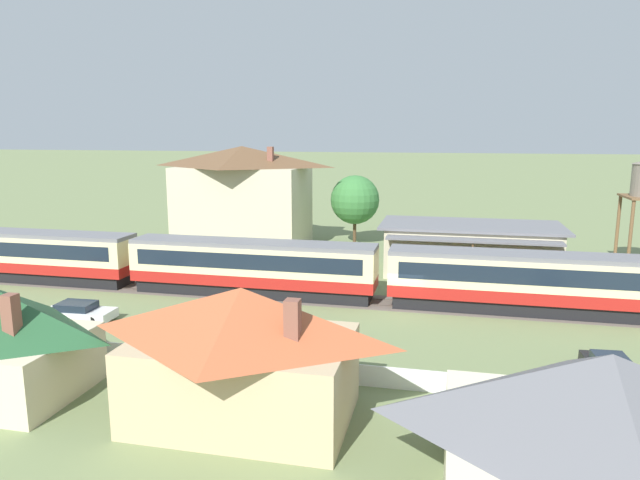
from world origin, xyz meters
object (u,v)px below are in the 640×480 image
Objects in this scene: parked_car_white at (78,312)px; station_house_brown_roof at (243,195)px; cottage_grey_roof at (606,432)px; station_building at (470,249)px; passenger_train at (387,272)px; cottage_terracotta_roof at (243,352)px; yard_tree_1 at (355,200)px; parked_car_black at (611,371)px.

station_house_brown_roof is at bearing 83.81° from parked_car_white.
parked_car_white is (-27.52, 12.77, -2.16)m from cottage_grey_roof.
station_building reaches higher than parked_car_white.
cottage_grey_roof is 30.42m from parked_car_white.
station_building reaches higher than passenger_train.
passenger_train is 7.99× the size of cottage_terracotta_roof.
station_house_brown_roof is 11.74m from yard_tree_1.
cottage_grey_roof reaches higher than parked_car_black.
station_house_brown_roof is 1.36× the size of cottage_grey_roof.
yard_tree_1 is (-14.51, 41.30, 2.04)m from cottage_grey_roof.
parked_car_white is at bearing -156.55° from passenger_train.
passenger_train is at bearing 44.40° from parked_car_black.
cottage_terracotta_roof reaches higher than cottage_grey_roof.
cottage_grey_roof is (8.94, -20.84, 0.52)m from passenger_train.
parked_car_black is at bearing -42.00° from passenger_train.
parked_car_white is at bearing 155.11° from cottage_grey_roof.
cottage_terracotta_roof is at bearing 165.90° from cottage_grey_roof.
parked_car_black is (28.80, -28.38, -4.70)m from station_house_brown_roof.
station_building is 1.07× the size of station_house_brown_roof.
station_house_brown_roof is at bearing 123.89° from cottage_grey_roof.
station_house_brown_roof reaches higher than cottage_terracotta_roof.
cottage_grey_roof is at bearing -66.79° from passenger_train.
cottage_grey_roof is at bearing 160.54° from parked_car_black.
passenger_train is 10.30× the size of yard_tree_1.
station_house_brown_roof is at bearing 161.51° from station_building.
passenger_train reaches higher than parked_car_white.
station_building is at bearing 59.56° from passenger_train.
cottage_terracotta_roof is at bearing -102.84° from passenger_train.
station_building is 31.06m from cottage_grey_roof.
station_building is at bearing -18.49° from station_house_brown_roof.
passenger_train is 5.09× the size of station_building.
parked_car_black is 1.01× the size of parked_car_white.
cottage_terracotta_roof is 17.57m from parked_car_white.
yard_tree_1 is at bearing 92.35° from cottage_terracotta_roof.
station_building is 29.40m from cottage_terracotta_roof.
station_house_brown_roof reaches higher than parked_car_black.
station_building is 3.29× the size of parked_car_white.
cottage_grey_roof is at bearing -70.65° from yard_tree_1.
station_house_brown_roof is 1.47× the size of cottage_terracotta_roof.
cottage_terracotta_roof is at bearing -87.65° from yard_tree_1.
parked_car_black is at bearing 74.13° from cottage_grey_roof.
yard_tree_1 reaches higher than passenger_train.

